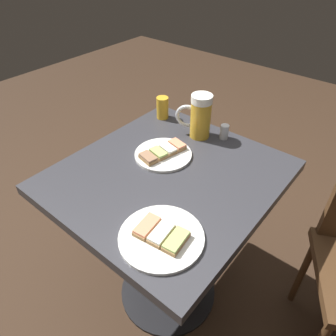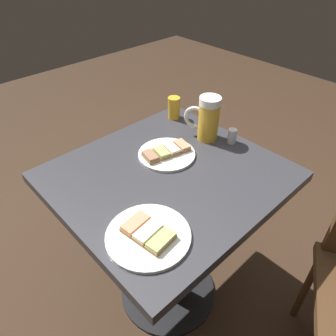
# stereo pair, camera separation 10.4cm
# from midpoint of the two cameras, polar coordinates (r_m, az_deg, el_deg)

# --- Properties ---
(ground_plane) EXTENTS (6.00, 6.00, 0.00)m
(ground_plane) POSITION_cam_midpoint_polar(r_m,az_deg,el_deg) (1.61, -1.98, -21.35)
(ground_plane) COLOR #382619
(cafe_table) EXTENTS (0.72, 0.67, 0.72)m
(cafe_table) POSITION_cam_midpoint_polar(r_m,az_deg,el_deg) (1.17, -2.57, -7.48)
(cafe_table) COLOR black
(cafe_table) RESTS_ON ground_plane
(plate_near) EXTENTS (0.20, 0.20, 0.03)m
(plate_near) POSITION_cam_midpoint_polar(r_m,az_deg,el_deg) (1.12, -3.53, 2.56)
(plate_near) COLOR white
(plate_near) RESTS_ON cafe_table
(plate_far) EXTENTS (0.23, 0.23, 0.03)m
(plate_far) POSITION_cam_midpoint_polar(r_m,az_deg,el_deg) (0.85, -4.80, -12.37)
(plate_far) COLOR white
(plate_far) RESTS_ON cafe_table
(beer_mug) EXTENTS (0.09, 0.13, 0.17)m
(beer_mug) POSITION_cam_midpoint_polar(r_m,az_deg,el_deg) (1.20, 3.21, 9.28)
(beer_mug) COLOR gold
(beer_mug) RESTS_ON cafe_table
(beer_glass_small) EXTENTS (0.05, 0.05, 0.09)m
(beer_glass_small) POSITION_cam_midpoint_polar(r_m,az_deg,el_deg) (1.34, -3.26, 10.79)
(beer_glass_small) COLOR gold
(beer_glass_small) RESTS_ON cafe_table
(salt_shaker) EXTENTS (0.03, 0.03, 0.06)m
(salt_shaker) POSITION_cam_midpoint_polar(r_m,az_deg,el_deg) (1.22, 7.78, 6.43)
(salt_shaker) COLOR silver
(salt_shaker) RESTS_ON cafe_table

